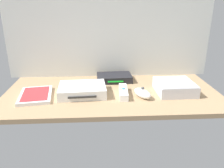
{
  "coord_description": "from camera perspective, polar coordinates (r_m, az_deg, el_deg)",
  "views": [
    {
      "loc": [
        -5.68,
        -97.89,
        40.67
      ],
      "look_at": [
        0.0,
        0.0,
        4.0
      ],
      "focal_mm": 36.16,
      "sensor_mm": 36.0,
      "label": 1
    }
  ],
  "objects": [
    {
      "name": "mini_computer",
      "position": [
        1.09,
        15.55,
        -0.7
      ],
      "size": [
        17.29,
        17.29,
        5.3
      ],
      "rotation": [
        0.0,
        0.0,
        0.02
      ],
      "color": "silver",
      "rests_on": "ground_plane"
    },
    {
      "name": "ground_plane",
      "position": [
        1.07,
        0.0,
        -2.52
      ],
      "size": [
        100.0,
        48.0,
        2.0
      ],
      "primitive_type": "cube",
      "color": "#9E7F5B",
      "rests_on": "ground"
    },
    {
      "name": "game_console",
      "position": [
        1.04,
        -7.51,
        -1.49
      ],
      "size": [
        21.91,
        17.45,
        4.4
      ],
      "rotation": [
        0.0,
        0.0,
        0.06
      ],
      "color": "white",
      "rests_on": "ground_plane"
    },
    {
      "name": "game_case",
      "position": [
        1.06,
        -18.74,
        -2.69
      ],
      "size": [
        16.09,
        20.69,
        1.56
      ],
      "rotation": [
        0.0,
        0.0,
        0.14
      ],
      "color": "white",
      "rests_on": "ground_plane"
    },
    {
      "name": "network_router",
      "position": [
        1.2,
        0.57,
        1.6
      ],
      "size": [
        18.55,
        13.0,
        3.4
      ],
      "rotation": [
        0.0,
        0.0,
        0.05
      ],
      "color": "black",
      "rests_on": "ground_plane"
    },
    {
      "name": "remote_nunchuk",
      "position": [
        1.0,
        7.69,
        -2.32
      ],
      "size": [
        8.74,
        10.87,
        5.1
      ],
      "rotation": [
        0.0,
        0.0,
        0.51
      ],
      "color": "white",
      "rests_on": "ground_plane"
    },
    {
      "name": "remote_wand",
      "position": [
        1.02,
        2.9,
        -2.05
      ],
      "size": [
        4.32,
        14.96,
        3.4
      ],
      "rotation": [
        0.0,
        0.0,
        -0.05
      ],
      "color": "white",
      "rests_on": "ground_plane"
    },
    {
      "name": "back_wall",
      "position": [
        1.23,
        -0.69,
        16.46
      ],
      "size": [
        110.0,
        1.2,
        64.0
      ],
      "primitive_type": "cube",
      "color": "silver",
      "rests_on": "ground"
    }
  ]
}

